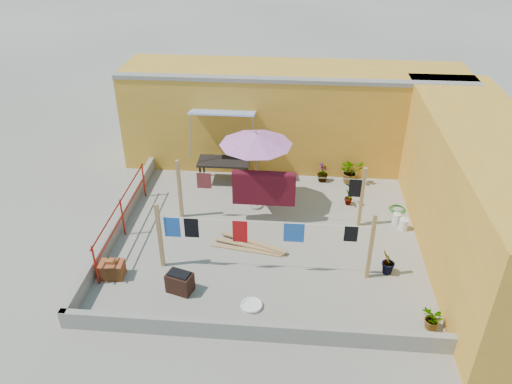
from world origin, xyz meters
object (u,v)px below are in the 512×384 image
brick_stack (112,270)px  plant_back_a (351,171)px  patio_umbrella (256,139)px  brazier (180,282)px  water_jug_b (404,224)px  green_hose (397,209)px  outdoor_table (224,163)px  white_basin (252,305)px  water_jug_a (396,218)px

brick_stack → plant_back_a: (6.04, 5.12, 0.20)m
patio_umbrella → brazier: bearing=-111.0°
brick_stack → water_jug_b: 7.76m
water_jug_b → green_hose: bearing=90.0°
brazier → water_jug_b: brazier is taller
outdoor_table → brick_stack: bearing=-112.9°
brazier → white_basin: brazier is taller
brazier → plant_back_a: 6.97m
brazier → water_jug_a: (5.42, 3.25, -0.10)m
patio_umbrella → white_basin: size_ratio=4.95×
patio_umbrella → plant_back_a: size_ratio=2.97×
patio_umbrella → water_jug_a: bearing=-7.1°
water_jug_a → water_jug_b: bearing=-62.8°
brick_stack → water_jug_b: size_ratio=1.55×
outdoor_table → green_hose: outdoor_table is taller
outdoor_table → plant_back_a: plant_back_a is taller
water_jug_a → brick_stack: bearing=-157.9°
patio_umbrella → green_hose: patio_umbrella is taller
outdoor_table → water_jug_a: bearing=-20.4°
brick_stack → plant_back_a: 7.92m
outdoor_table → plant_back_a: size_ratio=1.98×
patio_umbrella → water_jug_b: (4.13, -0.79, -2.02)m
patio_umbrella → brazier: 4.46m
patio_umbrella → water_jug_a: (3.98, -0.50, -2.03)m
green_hose → plant_back_a: size_ratio=0.59×
white_basin → water_jug_b: size_ratio=1.31×
water_jug_a → plant_back_a: 2.50m
white_basin → water_jug_a: water_jug_a is taller
brick_stack → plant_back_a: bearing=40.3°
outdoor_table → brazier: (-0.30, -5.16, -0.43)m
brick_stack → green_hose: (7.30, 3.60, -0.18)m
white_basin → water_jug_a: (3.72, 3.64, 0.11)m
green_hose → patio_umbrella: bearing=-177.2°
patio_umbrella → plant_back_a: (2.87, 1.72, -1.78)m
brick_stack → white_basin: size_ratio=1.18×
white_basin → water_jug_b: (3.87, 3.35, 0.12)m
patio_umbrella → water_jug_a: size_ratio=6.94×
water_jug_b → green_hose: water_jug_b is taller
water_jug_b → plant_back_a: plant_back_a is taller
brazier → white_basin: (1.70, -0.39, -0.21)m
plant_back_a → water_jug_a: bearing=-63.4°
patio_umbrella → water_jug_b: bearing=-10.8°
outdoor_table → green_hose: size_ratio=3.36×
white_basin → patio_umbrella: bearing=93.7°
brazier → water_jug_b: 6.31m
water_jug_a → plant_back_a: plant_back_a is taller
white_basin → water_jug_b: water_jug_b is taller
water_jug_b → brazier: bearing=-152.0°
water_jug_b → plant_back_a: size_ratio=0.46×
patio_umbrella → water_jug_b: 4.67m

